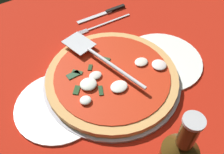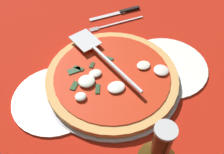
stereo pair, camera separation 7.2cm
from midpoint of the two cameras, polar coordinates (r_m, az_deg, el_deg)
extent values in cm
cube|color=#AF1D0F|center=(72.84, 0.49, -2.02)|extent=(114.13, 114.13, 0.80)
cylinder|color=#B1B2C1|center=(72.73, -2.81, -0.98)|extent=(37.87, 37.87, 1.17)
cylinder|color=white|center=(69.77, -14.48, -6.39)|extent=(22.29, 22.29, 1.00)
cylinder|color=white|center=(78.71, 8.16, 3.36)|extent=(23.96, 23.96, 1.00)
cylinder|color=tan|center=(71.63, -2.85, -0.24)|extent=(36.16, 36.16, 1.72)
cylinder|color=red|center=(70.86, -2.88, 0.29)|extent=(31.58, 31.58, 0.30)
ellipsoid|color=silver|center=(70.26, -6.55, 0.18)|extent=(3.57, 2.86, 0.98)
ellipsoid|color=white|center=(67.39, -1.49, -2.27)|extent=(4.67, 3.92, 1.00)
ellipsoid|color=white|center=(73.01, 7.48, 2.49)|extent=(4.08, 4.16, 1.01)
ellipsoid|color=white|center=(68.31, -8.14, -1.73)|extent=(4.45, 4.29, 1.38)
ellipsoid|color=white|center=(73.40, 3.62, 3.14)|extent=(3.86, 3.30, 0.87)
ellipsoid|color=white|center=(65.43, -8.91, -5.23)|extent=(2.92, 2.80, 1.17)
cube|color=#1A3B19|center=(68.28, -10.69, -2.99)|extent=(3.00, 3.08, 0.30)
cube|color=#1D3D1E|center=(67.28, -5.48, -3.18)|extent=(2.30, 3.23, 0.30)
cube|color=#264A2F|center=(71.76, -11.25, 0.28)|extent=(3.60, 1.91, 0.30)
cube|color=#2A4628|center=(74.72, -4.04, 3.83)|extent=(2.23, 2.43, 0.30)
cube|color=#20381B|center=(72.84, -7.59, 1.91)|extent=(2.14, 2.28, 0.30)
cube|color=#2A4424|center=(72.23, -10.39, 0.89)|extent=(2.74, 2.97, 0.30)
cube|color=silver|center=(78.33, -9.86, 7.11)|extent=(8.16, 9.66, 0.30)
cylinder|color=silver|center=(69.86, -2.19, 1.90)|extent=(5.74, 20.53, 1.00)
cube|color=white|center=(93.72, -3.71, 12.38)|extent=(18.66, 12.23, 0.60)
cube|color=silver|center=(91.62, -2.92, 11.77)|extent=(16.68, 1.24, 0.25)
cube|color=silver|center=(88.96, -8.74, 9.87)|extent=(3.01, 0.33, 0.25)
cube|color=silver|center=(88.64, -8.62, 9.72)|extent=(3.01, 0.33, 0.25)
cube|color=silver|center=(88.32, -8.49, 9.57)|extent=(3.01, 0.33, 0.25)
cube|color=silver|center=(88.00, -8.37, 9.42)|extent=(3.01, 0.33, 0.25)
cube|color=black|center=(97.35, -1.45, 14.57)|extent=(7.65, 1.49, 0.80)
cube|color=silver|center=(94.37, -6.05, 12.82)|extent=(13.36, 1.91, 0.25)
cone|color=#422D0F|center=(46.16, 10.69, -15.00)|extent=(6.72, 6.72, 3.03)
cylinder|color=#422D0F|center=(42.01, 11.62, -12.17)|extent=(2.99, 2.99, 6.44)
cylinder|color=#B7B7BC|center=(39.01, 12.43, -9.69)|extent=(3.43, 3.43, 0.60)
camera|label=1|loc=(0.04, -92.87, -3.33)|focal=42.04mm
camera|label=2|loc=(0.04, 87.13, 3.33)|focal=42.04mm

